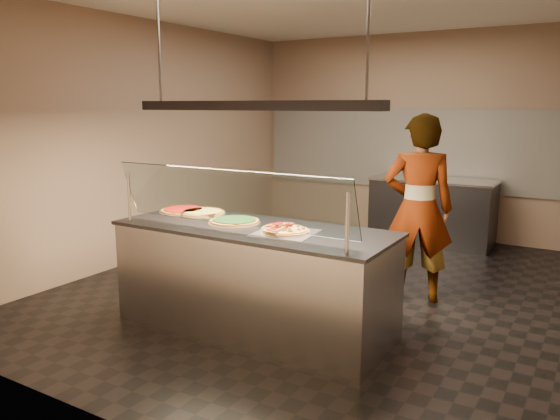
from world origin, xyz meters
The scene contains 19 objects.
ground centered at (0.00, 0.00, -0.01)m, with size 5.00×6.00×0.02m, color black.
wall_back centered at (0.00, 3.01, 1.50)m, with size 5.00×0.02×3.00m, color #8F745C.
wall_front centered at (0.00, -3.01, 1.50)m, with size 5.00×0.02×3.00m, color #8F745C.
wall_left centered at (-2.51, 0.00, 1.50)m, with size 0.02×6.00×3.00m, color #8F745C.
tile_band centered at (0.00, 2.98, 1.30)m, with size 4.90×0.02×1.20m, color silver.
serving_counter centered at (-0.01, -1.33, 0.47)m, with size 2.44×0.94×0.93m.
sneeze_guard centered at (-0.01, -1.67, 1.23)m, with size 2.20×0.18×0.54m.
perforated_tray centered at (0.34, -1.39, 0.94)m, with size 0.52×0.52×0.01m.
half_pizza_pepperoni centered at (0.25, -1.39, 0.96)m, with size 0.24×0.41×0.05m.
half_pizza_sausage centered at (0.44, -1.39, 0.96)m, with size 0.24×0.41×0.04m.
pizza_spinach centered at (-0.25, -1.28, 0.95)m, with size 0.47×0.47×0.03m.
pizza_cheese centered at (-0.74, -1.11, 0.94)m, with size 0.45×0.45×0.03m.
pizza_tomato centered at (-0.98, -1.11, 0.94)m, with size 0.46×0.46×0.03m.
pizza_spatula centered at (-0.68, -1.14, 0.96)m, with size 0.24×0.21×0.02m.
prep_table centered at (0.46, 2.55, 0.47)m, with size 1.71×0.74×0.93m.
worker centered at (0.97, 0.16, 0.94)m, with size 0.68×0.45×1.88m, color #2B2730.
heat_lamp_housing centered at (-0.01, -1.33, 1.95)m, with size 2.30×0.18×0.08m, color #313135.
lamp_rod_left centered at (-1.01, -1.33, 2.50)m, with size 0.02×0.02×1.01m, color #B7B7BC.
lamp_rod_right centered at (0.99, -1.33, 2.50)m, with size 0.02×0.02×1.01m, color #B7B7BC.
Camera 1 is at (2.53, -5.12, 1.96)m, focal length 35.00 mm.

